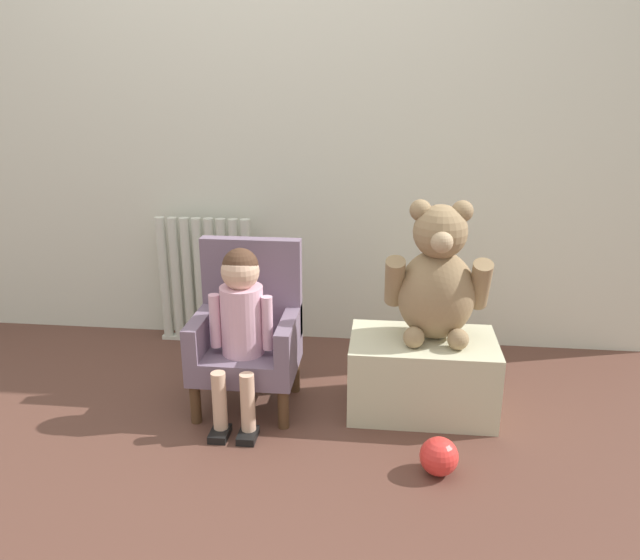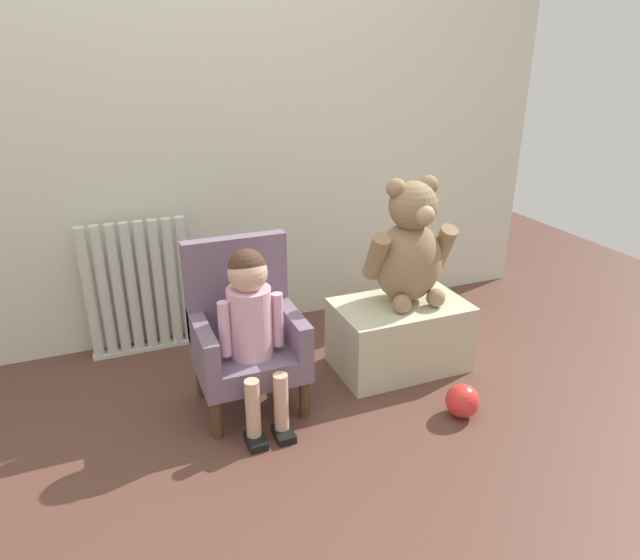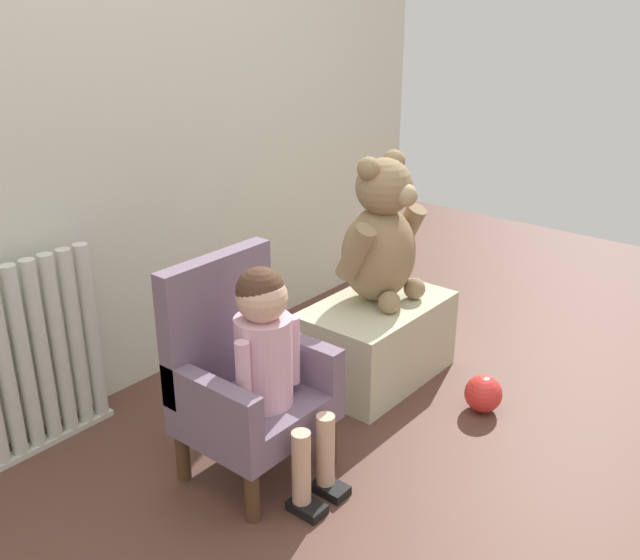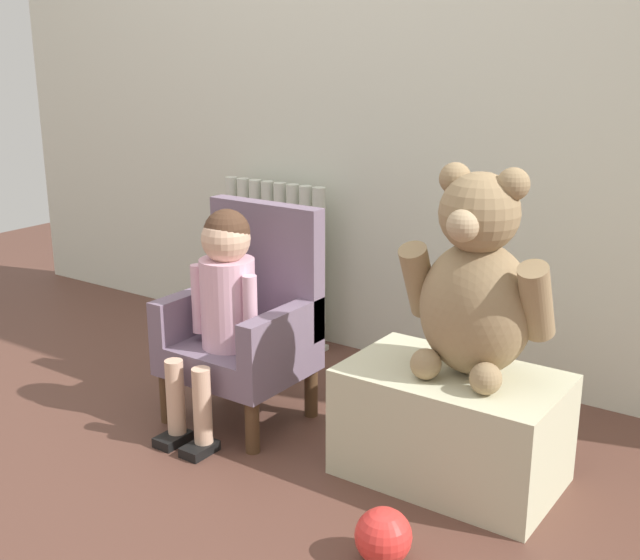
{
  "view_description": "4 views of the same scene",
  "coord_description": "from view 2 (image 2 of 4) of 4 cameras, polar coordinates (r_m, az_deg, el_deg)",
  "views": [
    {
      "loc": [
        0.58,
        -1.84,
        1.34
      ],
      "look_at": [
        0.31,
        0.53,
        0.54
      ],
      "focal_mm": 35.0,
      "sensor_mm": 36.0,
      "label": 1
    },
    {
      "loc": [
        -0.47,
        -1.51,
        1.39
      ],
      "look_at": [
        0.33,
        0.46,
        0.51
      ],
      "focal_mm": 32.0,
      "sensor_mm": 36.0,
      "label": 2
    },
    {
      "loc": [
        -1.31,
        -0.9,
        1.42
      ],
      "look_at": [
        0.37,
        0.49,
        0.53
      ],
      "focal_mm": 40.0,
      "sensor_mm": 36.0,
      "label": 3
    },
    {
      "loc": [
        1.59,
        -1.35,
        1.17
      ],
      "look_at": [
        0.32,
        0.48,
        0.51
      ],
      "focal_mm": 45.0,
      "sensor_mm": 36.0,
      "label": 4
    }
  ],
  "objects": [
    {
      "name": "low_bench",
      "position": [
        2.65,
        7.92,
        -5.45
      ],
      "size": [
        0.59,
        0.37,
        0.32
      ],
      "primitive_type": "cube",
      "color": "beige",
      "rests_on": "ground_plane"
    },
    {
      "name": "child_figure",
      "position": [
        2.17,
        -6.9,
        -3.38
      ],
      "size": [
        0.25,
        0.35,
        0.7
      ],
      "color": "#E1ACC2",
      "rests_on": "ground_plane"
    },
    {
      "name": "toy_ball",
      "position": [
        2.41,
        14.05,
        -11.64
      ],
      "size": [
        0.14,
        0.14,
        0.14
      ],
      "primitive_type": "sphere",
      "color": "red",
      "rests_on": "ground_plane"
    },
    {
      "name": "ground_plane",
      "position": [
        2.11,
        -3.77,
        -18.95
      ],
      "size": [
        6.0,
        6.0,
        0.0
      ],
      "primitive_type": "plane",
      "color": "brown"
    },
    {
      "name": "child_armchair",
      "position": [
        2.33,
        -7.49,
        -5.23
      ],
      "size": [
        0.42,
        0.36,
        0.69
      ],
      "color": "slate",
      "rests_on": "ground_plane"
    },
    {
      "name": "large_teddy_bear",
      "position": [
        2.53,
        8.95,
        3.11
      ],
      "size": [
        0.41,
        0.29,
        0.56
      ],
      "color": "#937854",
      "rests_on": "low_bench"
    },
    {
      "name": "radiator",
      "position": [
        2.82,
        -17.66,
        -0.88
      ],
      "size": [
        0.5,
        0.05,
        0.65
      ],
      "color": "silver",
      "rests_on": "ground_plane"
    },
    {
      "name": "back_wall",
      "position": [
        2.77,
        -12.9,
        18.01
      ],
      "size": [
        3.8,
        0.05,
        2.4
      ],
      "primitive_type": "cube",
      "color": "silver",
      "rests_on": "ground_plane"
    }
  ]
}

